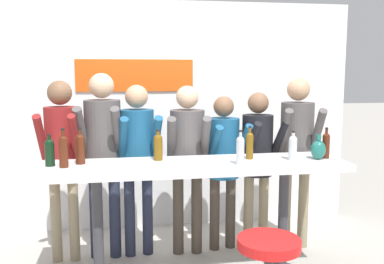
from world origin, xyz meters
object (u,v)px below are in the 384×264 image
object	(u,v)px
tasting_table	(194,180)
decorative_vase	(318,149)
person_left	(103,144)
wine_bottle_2	(250,144)
wine_bottle_7	(80,147)
wine_bottle_3	(240,149)
wine_bottle_5	(293,146)
person_far_left	(62,149)
person_center_left	(138,151)
person_right	(258,152)
person_center_right	(224,155)
wine_bottle_1	(50,151)
person_far_right	(297,143)
person_center	(187,151)
wine_bottle_4	(63,150)
wine_bottle_6	(158,146)
wine_bottle_0	(326,144)

from	to	relation	value
tasting_table	decorative_vase	xyz separation A→B (m)	(1.11, -0.04, 0.24)
person_left	wine_bottle_2	bearing A→B (deg)	-15.72
person_left	wine_bottle_7	xyz separation A→B (m)	(-0.16, -0.50, 0.06)
wine_bottle_3	wine_bottle_5	size ratio (longest dim) A/B	1.13
person_far_left	person_center_left	distance (m)	0.71
person_left	person_right	world-z (taller)	person_left
tasting_table	person_right	bearing A→B (deg)	38.05
tasting_table	person_center_right	xyz separation A→B (m)	(0.41, 0.63, 0.08)
person_right	wine_bottle_7	bearing A→B (deg)	-173.28
person_center_left	wine_bottle_7	bearing A→B (deg)	-140.36
wine_bottle_7	decorative_vase	bearing A→B (deg)	-3.87
wine_bottle_1	person_center_right	bearing A→B (deg)	19.62
person_center_right	person_far_right	bearing A→B (deg)	-14.38
tasting_table	person_center_left	size ratio (longest dim) A/B	1.55
person_center	wine_bottle_4	bearing A→B (deg)	-147.11
tasting_table	person_center	bearing A→B (deg)	86.83
person_center	wine_bottle_6	xyz separation A→B (m)	(-0.32, -0.42, 0.13)
tasting_table	wine_bottle_3	distance (m)	0.48
tasting_table	person_right	xyz separation A→B (m)	(0.76, 0.59, 0.11)
person_center_right	wine_bottle_0	xyz separation A→B (m)	(0.79, -0.63, 0.20)
person_center	wine_bottle_2	size ratio (longest dim) A/B	5.78
wine_bottle_1	person_far_left	bearing A→B (deg)	87.38
person_far_left	wine_bottle_1	xyz separation A→B (m)	(-0.02, -0.52, 0.08)
tasting_table	wine_bottle_1	xyz separation A→B (m)	(-1.18, 0.06, 0.27)
person_far_right	wine_bottle_6	world-z (taller)	person_far_right
person_center_left	person_far_right	distance (m)	1.61
wine_bottle_4	decorative_vase	world-z (taller)	wine_bottle_4
person_left	wine_bottle_3	distance (m)	1.38
person_center_right	wine_bottle_0	world-z (taller)	person_center_right
tasting_table	person_left	size ratio (longest dim) A/B	1.45
person_center	wine_bottle_7	xyz separation A→B (m)	(-0.98, -0.46, 0.14)
decorative_vase	wine_bottle_7	bearing A→B (deg)	176.13
person_right	wine_bottle_4	bearing A→B (deg)	-170.88
person_center_right	wine_bottle_2	bearing A→B (deg)	-87.37
person_center_right	person_right	xyz separation A→B (m)	(0.35, -0.03, 0.03)
person_far_right	person_far_left	bearing A→B (deg)	-171.64
person_center	wine_bottle_1	world-z (taller)	person_center
person_far_left	wine_bottle_5	bearing A→B (deg)	-14.70
decorative_vase	wine_bottle_0	bearing A→B (deg)	19.40
person_far_left	person_center_left	size ratio (longest dim) A/B	1.03
person_center	person_right	world-z (taller)	person_center
person_center	wine_bottle_6	distance (m)	0.55
tasting_table	person_center	size ratio (longest dim) A/B	1.55
wine_bottle_2	wine_bottle_5	size ratio (longest dim) A/B	1.14
person_left	person_center	bearing A→B (deg)	3.88
person_center	wine_bottle_0	world-z (taller)	person_center
person_far_left	wine_bottle_6	distance (m)	0.97
person_center_left	wine_bottle_4	size ratio (longest dim) A/B	5.33
person_center_right	wine_bottle_3	distance (m)	0.80
wine_bottle_1	wine_bottle_4	xyz separation A→B (m)	(0.12, -0.07, 0.02)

